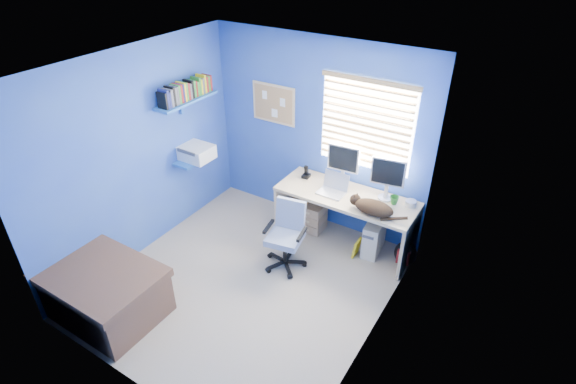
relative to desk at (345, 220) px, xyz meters
The scene contains 23 objects.
floor 1.45m from the desk, 116.16° to the right, with size 3.00×3.20×0.00m, color #A99988.
ceiling 2.55m from the desk, 116.16° to the right, with size 3.00×3.20×0.00m, color white.
wall_back 1.13m from the desk, 150.76° to the left, with size 3.00×0.01×2.50m, color #3C65B5.
wall_front 3.05m from the desk, 102.18° to the right, with size 3.00×0.01×2.50m, color #3C65B5.
wall_left 2.61m from the desk, 149.33° to the right, with size 0.01×3.20×2.50m, color #3C65B5.
wall_right 1.77m from the desk, 54.85° to the right, with size 0.01×3.20×2.50m, color #3C65B5.
desk is the anchor object (origin of this frame).
laptop 0.52m from the desk, 160.73° to the right, with size 0.33×0.26×0.22m, color silver.
monitor_left 0.69m from the desk, 128.11° to the left, with size 0.40×0.12×0.54m, color silver.
monitor_right 0.79m from the desk, 22.66° to the left, with size 0.40×0.12×0.54m, color silver.
phone 0.79m from the desk, 169.65° to the left, with size 0.09×0.11×0.17m, color black.
mug 0.70m from the desk, 12.06° to the left, with size 0.10×0.09×0.10m, color #297E28.
cd_spindle 0.86m from the desk, 13.71° to the left, with size 0.13×0.13×0.07m, color silver.
cat 0.66m from the desk, 25.41° to the right, with size 0.46×0.24×0.16m, color black.
tower_pc 0.42m from the desk, ahead, with size 0.19×0.44×0.45m, color beige.
drawer_boxes 0.54m from the desk, behind, with size 0.35×0.28×0.41m, color tan.
yellow_book 0.38m from the desk, 29.38° to the right, with size 0.03×0.17×0.24m, color yellow.
backpack 0.84m from the desk, ahead, with size 0.27×0.21×0.32m, color black.
bed_corner 2.89m from the desk, 124.09° to the right, with size 1.16×0.83×0.56m, color brown.
office_chair 0.84m from the desk, 120.23° to the right, with size 0.56×0.56×0.83m.
window_blinds 1.22m from the desk, 83.88° to the left, with size 1.15×0.05×1.10m.
corkboard 1.76m from the desk, 165.60° to the left, with size 0.64×0.02×0.52m.
wall_shelves 2.29m from the desk, 165.62° to the right, with size 0.42×0.90×1.05m.
Camera 1 is at (2.45, -3.05, 3.65)m, focal length 28.00 mm.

